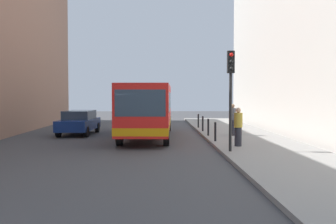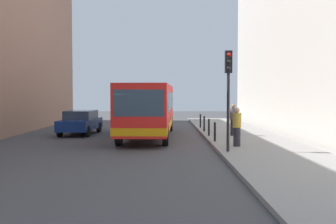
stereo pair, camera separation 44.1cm
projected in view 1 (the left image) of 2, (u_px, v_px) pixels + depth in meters
The scene contains 11 objects.
ground_plane at pixel (146, 147), 19.01m from camera, with size 80.00×80.00×0.00m, color #424244.
sidewalk at pixel (258, 145), 19.15m from camera, with size 4.40×40.00×0.15m, color gray.
bus at pixel (148, 107), 23.28m from camera, with size 2.99×11.12×3.00m.
car_beside_bus at pixel (79, 122), 24.73m from camera, with size 2.08×4.50×1.48m.
traffic_light at pixel (231, 82), 16.30m from camera, with size 0.28×0.33×4.10m.
bollard_near at pixel (215, 132), 19.93m from camera, with size 0.11×0.11×0.95m, color black.
bollard_mid at pixel (208, 127), 22.67m from camera, with size 0.11×0.11×0.95m, color black.
bollard_far at pixel (203, 124), 25.41m from camera, with size 0.11×0.11×0.95m, color black.
bollard_farthest at pixel (198, 121), 28.15m from camera, with size 0.11×0.11×0.95m, color black.
pedestrian_near_signal at pixel (238, 127), 18.02m from camera, with size 0.38×0.38×1.74m.
pedestrian_mid_sidewalk at pixel (232, 120), 22.77m from camera, with size 0.38×0.38×1.79m.
Camera 1 is at (0.55, -18.94, 2.49)m, focal length 42.87 mm.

